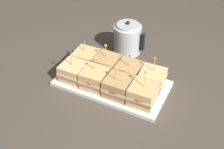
{
  "coord_description": "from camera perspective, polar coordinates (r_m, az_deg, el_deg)",
  "views": [
    {
      "loc": [
        0.46,
        -0.91,
        0.9
      ],
      "look_at": [
        0.0,
        0.0,
        0.06
      ],
      "focal_mm": 45.0,
      "sensor_mm": 36.0,
      "label": 1
    }
  ],
  "objects": [
    {
      "name": "sandwich_front_far_left",
      "position": [
        1.36,
        -7.83,
        0.59
      ],
      "size": [
        0.12,
        0.12,
        0.17
      ],
      "color": "#DBB77A",
      "rests_on": "serving_platter"
    },
    {
      "name": "sandwich_front_center_right",
      "position": [
        1.26,
        1.21,
        -2.44
      ],
      "size": [
        0.12,
        0.12,
        0.15
      ],
      "color": "tan",
      "rests_on": "serving_platter"
    },
    {
      "name": "sandwich_back_far_left",
      "position": [
        1.43,
        -5.31,
        3.25
      ],
      "size": [
        0.12,
        0.12,
        0.15
      ],
      "color": "tan",
      "rests_on": "serving_platter"
    },
    {
      "name": "sandwich_back_far_right",
      "position": [
        1.32,
        8.15,
        -0.86
      ],
      "size": [
        0.12,
        0.12,
        0.16
      ],
      "color": "#DBB77A",
      "rests_on": "serving_platter"
    },
    {
      "name": "sandwich_back_center_left",
      "position": [
        1.39,
        -1.14,
        2.05
      ],
      "size": [
        0.12,
        0.12,
        0.16
      ],
      "color": "tan",
      "rests_on": "serving_platter"
    },
    {
      "name": "sandwich_front_center_left",
      "position": [
        1.3,
        -3.55,
        -0.8
      ],
      "size": [
        0.12,
        0.12,
        0.15
      ],
      "color": "tan",
      "rests_on": "serving_platter"
    },
    {
      "name": "kettle_steel",
      "position": [
        1.54,
        3.19,
        7.29
      ],
      "size": [
        0.17,
        0.15,
        0.19
      ],
      "color": "#B7BABF",
      "rests_on": "ground_plane"
    },
    {
      "name": "sandwich_back_center_right",
      "position": [
        1.35,
        3.45,
        0.59
      ],
      "size": [
        0.12,
        0.12,
        0.15
      ],
      "color": "tan",
      "rests_on": "serving_platter"
    },
    {
      "name": "ground_plane",
      "position": [
        1.36,
        0.0,
        -2.09
      ],
      "size": [
        6.0,
        6.0,
        0.0
      ],
      "primitive_type": "plane",
      "color": "#4C4238"
    },
    {
      "name": "sandwich_front_far_right",
      "position": [
        1.23,
        6.22,
        -4.02
      ],
      "size": [
        0.12,
        0.12,
        0.17
      ],
      "color": "tan",
      "rests_on": "serving_platter"
    },
    {
      "name": "serving_platter",
      "position": [
        1.36,
        0.0,
        -1.81
      ],
      "size": [
        0.53,
        0.28,
        0.02
      ],
      "color": "white",
      "rests_on": "ground_plane"
    }
  ]
}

